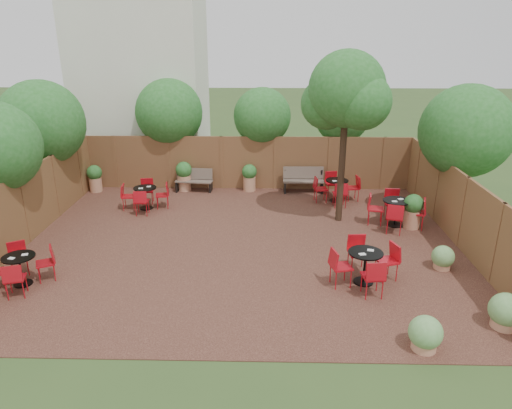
{
  "coord_description": "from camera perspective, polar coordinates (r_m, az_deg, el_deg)",
  "views": [
    {
      "loc": [
        0.69,
        -11.9,
        5.55
      ],
      "look_at": [
        0.39,
        0.5,
        1.0
      ],
      "focal_mm": 32.83,
      "sensor_mm": 36.0,
      "label": 1
    }
  ],
  "objects": [
    {
      "name": "bistro_tables",
      "position": [
        13.57,
        2.35,
        -1.85
      ],
      "size": [
        11.23,
        7.53,
        0.94
      ],
      "color": "black",
      "rests_on": "courtyard_paving"
    },
    {
      "name": "fence_back",
      "position": [
        17.52,
        -0.93,
        5.08
      ],
      "size": [
        12.0,
        0.08,
        2.0
      ],
      "primitive_type": "cube",
      "color": "brown",
      "rests_on": "ground"
    },
    {
      "name": "fence_right",
      "position": [
        13.8,
        23.92,
        -0.91
      ],
      "size": [
        0.08,
        10.0,
        2.0
      ],
      "primitive_type": "cube",
      "color": "brown",
      "rests_on": "ground"
    },
    {
      "name": "fence_left",
      "position": [
        14.39,
        -26.42,
        -0.47
      ],
      "size": [
        0.08,
        10.0,
        2.0
      ],
      "primitive_type": "cube",
      "color": "brown",
      "rests_on": "ground"
    },
    {
      "name": "ground",
      "position": [
        13.15,
        -1.77,
        -4.83
      ],
      "size": [
        80.0,
        80.0,
        0.0
      ],
      "primitive_type": "plane",
      "color": "#354F23",
      "rests_on": "ground"
    },
    {
      "name": "courtyard_tree",
      "position": [
        14.0,
        10.92,
        12.95
      ],
      "size": [
        2.48,
        2.38,
        5.14
      ],
      "rotation": [
        0.0,
        0.0,
        -0.1
      ],
      "color": "black",
      "rests_on": "courtyard_paving"
    },
    {
      "name": "park_bench_right",
      "position": [
        17.33,
        5.79,
        3.08
      ],
      "size": [
        1.5,
        0.5,
        0.92
      ],
      "rotation": [
        0.0,
        0.0,
        0.02
      ],
      "color": "brown",
      "rests_on": "courtyard_paving"
    },
    {
      "name": "courtyard_paving",
      "position": [
        13.14,
        -1.77,
        -4.79
      ],
      "size": [
        12.0,
        10.0,
        0.02
      ],
      "primitive_type": "cube",
      "color": "#3B2018",
      "rests_on": "ground"
    },
    {
      "name": "neighbour_building",
      "position": [
        20.63,
        -13.69,
        15.29
      ],
      "size": [
        5.0,
        4.0,
        8.0
      ],
      "primitive_type": "cube",
      "color": "silver",
      "rests_on": "ground"
    },
    {
      "name": "overhang_foliage",
      "position": [
        15.14,
        -7.72,
        9.28
      ],
      "size": [
        15.96,
        10.49,
        2.76
      ],
      "color": "#21611F",
      "rests_on": "ground"
    },
    {
      "name": "park_bench_left",
      "position": [
        17.5,
        -7.54,
        3.02
      ],
      "size": [
        1.4,
        0.57,
        0.84
      ],
      "rotation": [
        0.0,
        0.0,
        -0.1
      ],
      "color": "brown",
      "rests_on": "courtyard_paving"
    },
    {
      "name": "planters",
      "position": [
        16.47,
        -3.21,
        2.55
      ],
      "size": [
        11.28,
        4.02,
        1.08
      ],
      "color": "tan",
      "rests_on": "courtyard_paving"
    },
    {
      "name": "low_shrubs",
      "position": [
        10.68,
        23.98,
        -10.93
      ],
      "size": [
        2.47,
        3.81,
        0.73
      ],
      "color": "tan",
      "rests_on": "courtyard_paving"
    }
  ]
}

